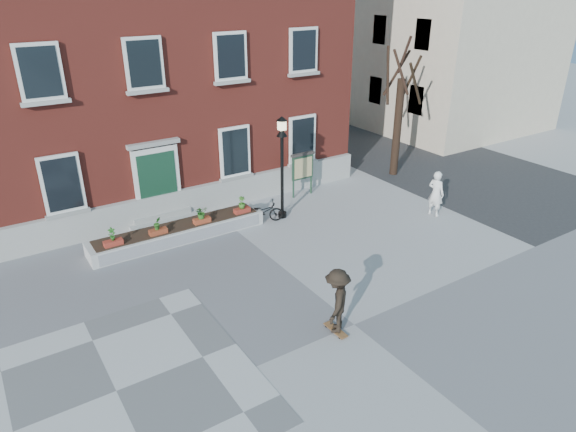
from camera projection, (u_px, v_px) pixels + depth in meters
ground at (354, 325)px, 13.60m from camera, size 100.00×100.00×0.00m
checker_patch at (116, 391)px, 11.39m from camera, size 6.00×6.00×0.01m
bicycle at (263, 212)px, 19.20m from camera, size 1.64×1.06×0.81m
parked_car at (313, 116)px, 31.80m from camera, size 1.96×4.06×1.28m
bystander at (436, 193)px, 19.58m from camera, size 0.54×0.72×1.79m
brick_building at (101, 35)px, 20.61m from camera, size 18.40×10.85×12.60m
planter_assembly at (179, 231)px, 17.95m from camera, size 6.20×1.12×1.15m
bare_tree at (398, 115)px, 22.98m from camera, size 1.83×1.83×6.16m
side_street at (378, 1)px, 34.61m from camera, size 15.20×36.00×14.50m
lamp_post at (282, 154)px, 18.70m from camera, size 0.40×0.40×3.93m
notice_board at (303, 167)px, 21.20m from camera, size 1.10×0.16×1.87m
skateboarder at (337, 301)px, 12.92m from camera, size 1.28×1.25×1.84m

